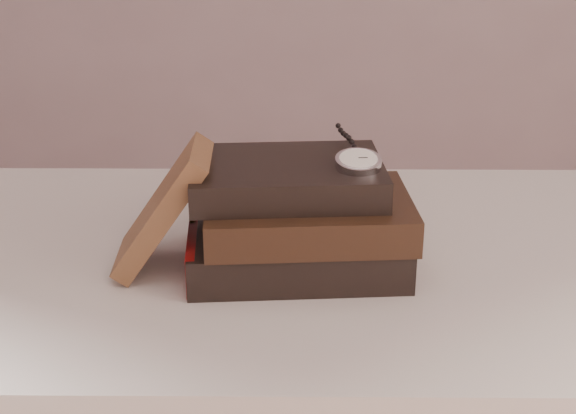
{
  "coord_description": "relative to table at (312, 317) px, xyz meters",
  "views": [
    {
      "loc": [
        -0.02,
        -0.59,
        1.21
      ],
      "look_at": [
        -0.03,
        0.32,
        0.82
      ],
      "focal_mm": 52.26,
      "sensor_mm": 36.0,
      "label": 1
    }
  ],
  "objects": [
    {
      "name": "journal",
      "position": [
        -0.18,
        -0.04,
        0.17
      ],
      "size": [
        0.12,
        0.11,
        0.15
      ],
      "primitive_type": "cube",
      "rotation": [
        0.0,
        0.61,
        0.04
      ],
      "color": "#482D1C",
      "rests_on": "table"
    },
    {
      "name": "book_stack",
      "position": [
        -0.02,
        -0.03,
        0.15
      ],
      "size": [
        0.27,
        0.19,
        0.13
      ],
      "color": "black",
      "rests_on": "table"
    },
    {
      "name": "pocket_watch",
      "position": [
        0.05,
        -0.04,
        0.23
      ],
      "size": [
        0.06,
        0.16,
        0.02
      ],
      "color": "silver",
      "rests_on": "book_stack"
    },
    {
      "name": "eyeglasses",
      "position": [
        -0.12,
        0.05,
        0.16
      ],
      "size": [
        0.11,
        0.13,
        0.05
      ],
      "color": "silver",
      "rests_on": "book_stack"
    },
    {
      "name": "table",
      "position": [
        0.0,
        0.0,
        0.0
      ],
      "size": [
        1.0,
        0.6,
        0.75
      ],
      "color": "beige",
      "rests_on": "ground"
    }
  ]
}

